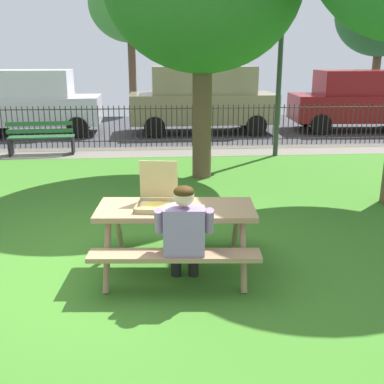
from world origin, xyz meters
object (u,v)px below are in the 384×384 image
Objects in this scene: park_bench_center at (41,138)px; adult_at_table at (184,232)px; far_tree_midleft at (130,4)px; parked_car_center at (36,102)px; far_tree_center at (382,14)px; pizza_box_open at (157,198)px; parked_car_right at (203,98)px; parked_car_far_right at (359,100)px; lamp_post_walkway at (280,54)px; picnic_table_foreground at (176,221)px.

adult_at_table is at bearing -66.38° from park_bench_center.
parked_car_center is at bearing -115.11° from far_tree_midleft.
far_tree_center is at bearing 0.00° from far_tree_midleft.
parked_car_right is (1.50, 9.82, 0.23)m from pizza_box_open.
far_tree_midleft reaches higher than park_bench_center.
parked_car_center is at bearing 111.08° from adult_at_table.
adult_at_table is at bearing -63.36° from pizza_box_open.
parked_car_far_right is at bearing -119.01° from far_tree_center.
park_bench_center is at bearing -75.09° from parked_car_center.
far_tree_center reaches higher than adult_at_table.
parked_car_right is (-1.47, 3.69, -1.34)m from lamp_post_walkway.
parked_car_right is 1.03× the size of parked_car_far_right.
picnic_table_foreground is 1.60× the size of adult_at_table.
far_tree_center is at bearing 54.00° from lamp_post_walkway.
parked_car_far_right is at bearing 0.01° from parked_car_center.
far_tree_midleft is (2.73, 5.83, 3.40)m from parked_car_center.
parked_car_center is (-3.72, 9.82, 0.15)m from pizza_box_open.
far_tree_center reaches higher than parked_car_center.
park_bench_center is 3.30m from parked_car_center.
far_tree_center reaches higher than picnic_table_foreground.
adult_at_table is at bearing -121.59° from parked_car_far_right.
parked_car_center is 5.22m from parked_car_right.
far_tree_center is (10.88, 0.00, -0.31)m from far_tree_midleft.
far_tree_midleft is at bearing 64.89° from parked_car_center.
parked_car_center reaches higher than picnic_table_foreground.
park_bench_center is (-3.16, 7.23, -0.24)m from adult_at_table.
picnic_table_foreground is at bearing -11.82° from pizza_box_open.
park_bench_center is 10.01m from far_tree_midleft.
far_tree_center is (13.61, 5.83, 3.09)m from parked_car_center.
picnic_table_foreground is 9.96m from parked_car_right.
far_tree_midleft reaches higher than parked_car_far_right.
parked_car_center is at bearing 110.75° from pizza_box_open.
lamp_post_walkway is (2.97, 6.13, 1.57)m from pizza_box_open.
pizza_box_open is 10.50m from parked_car_center.
picnic_table_foreground is at bearing -68.26° from parked_car_center.
lamp_post_walkway is 0.67× the size of far_tree_center.
lamp_post_walkway is at bearing -134.94° from parked_car_far_right.
far_tree_center is (6.92, 9.53, 1.66)m from lamp_post_walkway.
parked_car_far_right is at bearing 0.02° from parked_car_right.
picnic_table_foreground is 18.77m from far_tree_center.
park_bench_center is at bearing -161.77° from parked_car_far_right.
picnic_table_foreground is at bearing -97.43° from parked_car_right.
adult_at_table is 19.15m from far_tree_center.
pizza_box_open is at bearing 116.64° from adult_at_table.
pizza_box_open is at bearing -86.39° from far_tree_midleft.
pizza_box_open is at bearing -66.64° from park_bench_center.
far_tree_midleft is 1.01× the size of far_tree_center.
parked_car_right reaches higher than park_bench_center.
far_tree_midleft reaches higher than picnic_table_foreground.
pizza_box_open reaches higher than adult_at_table.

